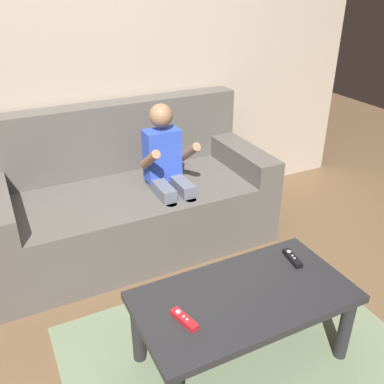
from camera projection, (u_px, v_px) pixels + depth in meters
wall_back at (89, 43)px, 2.64m from camera, size 4.14×0.05×2.50m
couch at (130, 201)px, 2.79m from camera, size 1.77×0.80×0.89m
person_seated_on_couch at (168, 171)px, 2.62m from camera, size 0.31×0.38×0.95m
coffee_table at (244, 305)px, 1.89m from camera, size 0.97×0.51×0.39m
area_rug at (240, 356)px, 2.04m from camera, size 1.59×1.19×0.01m
game_remote_black_near_edge at (292, 258)px, 2.07m from camera, size 0.06×0.14×0.03m
game_remote_red_center at (184, 319)px, 1.71m from camera, size 0.07×0.14×0.03m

